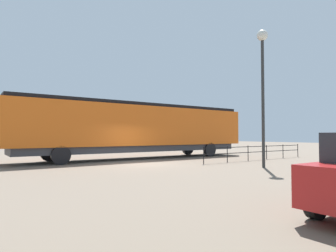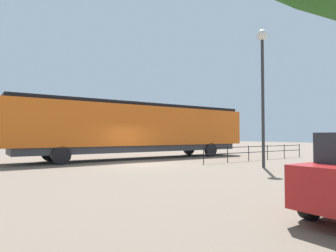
{
  "view_description": "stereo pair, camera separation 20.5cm",
  "coord_description": "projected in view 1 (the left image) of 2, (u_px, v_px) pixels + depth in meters",
  "views": [
    {
      "loc": [
        14.83,
        -8.59,
        1.67
      ],
      "look_at": [
        0.73,
        1.38,
        2.26
      ],
      "focal_mm": 30.73,
      "sensor_mm": 36.0,
      "label": 1
    },
    {
      "loc": [
        14.94,
        -8.42,
        1.67
      ],
      "look_at": [
        0.73,
        1.38,
        2.26
      ],
      "focal_mm": 30.73,
      "sensor_mm": 36.0,
      "label": 2
    }
  ],
  "objects": [
    {
      "name": "ground_plane",
      "position": [
        142.0,
        164.0,
        17.0
      ],
      "size": [
        120.0,
        120.0,
        0.0
      ],
      "primitive_type": "plane",
      "color": "#756656"
    },
    {
      "name": "locomotive",
      "position": [
        144.0,
        128.0,
        21.37
      ],
      "size": [
        3.1,
        18.27,
        4.0
      ],
      "color": "orange",
      "rests_on": "ground_plane"
    },
    {
      "name": "lamp_post",
      "position": [
        263.0,
        67.0,
        15.34
      ],
      "size": [
        0.58,
        0.58,
        7.35
      ],
      "color": "#2D2D2D",
      "rests_on": "ground_plane"
    },
    {
      "name": "platform_fence",
      "position": [
        258.0,
        150.0,
        19.85
      ],
      "size": [
        0.05,
        10.07,
        1.02
      ],
      "color": "black",
      "rests_on": "ground_plane"
    }
  ]
}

